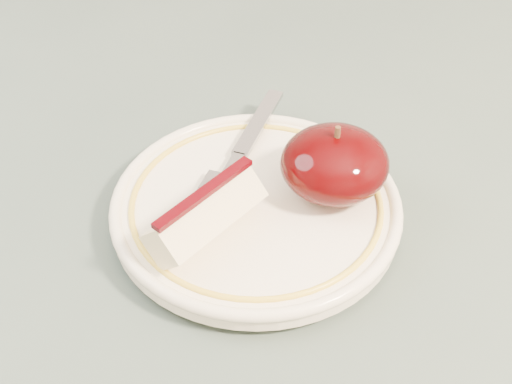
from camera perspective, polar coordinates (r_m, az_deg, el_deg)
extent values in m
cylinder|color=brown|center=(1.06, 14.60, -4.06)|extent=(0.05, 0.05, 0.71)
cube|color=#44534B|center=(0.46, -9.79, -13.22)|extent=(0.90, 0.90, 0.04)
cylinder|color=#ECE5C6|center=(0.50, 0.00, -2.11)|extent=(0.11, 0.11, 0.01)
cylinder|color=#ECE5C6|center=(0.49, 0.00, -1.37)|extent=(0.20, 0.20, 0.01)
torus|color=#ECE5C6|center=(0.49, 0.00, -0.95)|extent=(0.20, 0.20, 0.01)
torus|color=gold|center=(0.49, 0.00, -0.83)|extent=(0.17, 0.17, 0.00)
ellipsoid|color=black|center=(0.49, 6.30, 2.28)|extent=(0.07, 0.07, 0.05)
cylinder|color=#472D19|center=(0.47, 6.54, 4.66)|extent=(0.00, 0.00, 0.01)
cube|color=beige|center=(0.46, -4.05, -1.88)|extent=(0.09, 0.08, 0.04)
cube|color=#360106|center=(0.44, -4.17, -0.05)|extent=(0.07, 0.06, 0.00)
cube|color=gray|center=(0.55, 0.21, 5.60)|extent=(0.05, 0.08, 0.00)
cube|color=gray|center=(0.51, -1.82, 2.18)|extent=(0.02, 0.03, 0.00)
cube|color=gray|center=(0.50, -2.75, 0.60)|extent=(0.03, 0.03, 0.00)
cube|color=gray|center=(0.48, -2.61, -1.69)|extent=(0.02, 0.03, 0.00)
cube|color=gray|center=(0.48, -3.48, -1.47)|extent=(0.02, 0.03, 0.00)
cube|color=gray|center=(0.48, -4.34, -1.25)|extent=(0.02, 0.03, 0.00)
cube|color=gray|center=(0.48, -5.19, -1.03)|extent=(0.02, 0.03, 0.00)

